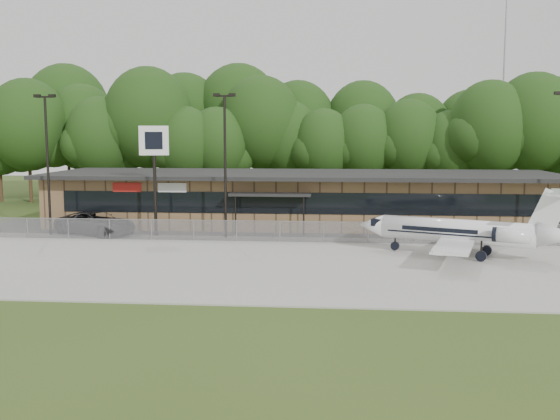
# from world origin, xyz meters

# --- Properties ---
(ground) EXTENTS (160.00, 160.00, 0.00)m
(ground) POSITION_xyz_m (0.00, 0.00, 0.00)
(ground) COLOR #334819
(ground) RESTS_ON ground
(apron) EXTENTS (64.00, 18.00, 0.08)m
(apron) POSITION_xyz_m (0.00, 8.00, 0.04)
(apron) COLOR #9E9B93
(apron) RESTS_ON ground
(parking_lot) EXTENTS (50.00, 9.00, 0.06)m
(parking_lot) POSITION_xyz_m (0.00, 19.50, 0.03)
(parking_lot) COLOR #383835
(parking_lot) RESTS_ON ground
(terminal) EXTENTS (41.00, 11.65, 4.30)m
(terminal) POSITION_xyz_m (-0.00, 23.94, 2.18)
(terminal) COLOR brown
(terminal) RESTS_ON ground
(fence) EXTENTS (46.00, 0.04, 1.52)m
(fence) POSITION_xyz_m (0.00, 15.00, 0.78)
(fence) COLOR gray
(fence) RESTS_ON ground
(treeline) EXTENTS (72.00, 12.00, 15.00)m
(treeline) POSITION_xyz_m (0.00, 42.00, 7.50)
(treeline) COLOR #1F3D13
(treeline) RESTS_ON ground
(radio_mast) EXTENTS (0.20, 0.20, 25.00)m
(radio_mast) POSITION_xyz_m (22.00, 48.00, 12.50)
(radio_mast) COLOR gray
(radio_mast) RESTS_ON ground
(light_pole_left) EXTENTS (1.55, 0.30, 10.23)m
(light_pole_left) POSITION_xyz_m (-18.00, 16.50, 5.98)
(light_pole_left) COLOR black
(light_pole_left) RESTS_ON ground
(light_pole_mid) EXTENTS (1.55, 0.30, 10.23)m
(light_pole_mid) POSITION_xyz_m (-5.00, 16.50, 5.98)
(light_pole_mid) COLOR black
(light_pole_mid) RESTS_ON ground
(business_jet) EXTENTS (12.64, 11.29, 4.34)m
(business_jet) POSITION_xyz_m (10.50, 10.69, 1.55)
(business_jet) COLOR white
(business_jet) RESTS_ON ground
(suv) EXTENTS (6.87, 5.07, 1.74)m
(suv) POSITION_xyz_m (-14.80, 17.15, 0.87)
(suv) COLOR #323134
(suv) RESTS_ON ground
(pole_sign) EXTENTS (2.10, 0.67, 8.00)m
(pole_sign) POSITION_xyz_m (-10.19, 16.80, 6.12)
(pole_sign) COLOR black
(pole_sign) RESTS_ON ground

